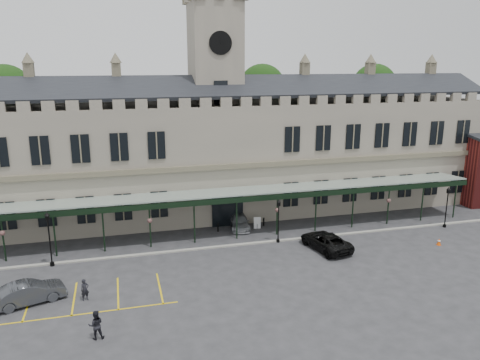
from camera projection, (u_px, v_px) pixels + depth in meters
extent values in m
plane|color=#2C2C2E|center=(259.00, 270.00, 37.44)|extent=(140.00, 140.00, 0.00)
cube|color=slate|center=(216.00, 158.00, 50.95)|extent=(60.00, 10.00, 12.00)
cube|color=brown|center=(227.00, 166.00, 46.05)|extent=(60.00, 0.35, 0.50)
cube|color=black|center=(221.00, 87.00, 46.69)|extent=(60.00, 4.77, 2.20)
cube|color=black|center=(211.00, 84.00, 51.37)|extent=(60.00, 4.77, 2.20)
cube|color=black|center=(228.00, 208.00, 47.18)|extent=(3.20, 0.18, 3.80)
cube|color=slate|center=(216.00, 112.00, 49.72)|extent=(5.00, 5.00, 22.00)
cylinder|color=silver|center=(220.00, 43.00, 45.60)|extent=(2.20, 0.12, 2.20)
cylinder|color=black|center=(221.00, 43.00, 45.54)|extent=(2.30, 0.04, 2.30)
cube|color=black|center=(221.00, 95.00, 46.83)|extent=(1.40, 0.12, 2.80)
cube|color=#8C9E93|center=(232.00, 192.00, 44.86)|extent=(50.00, 4.00, 0.40)
cube|color=black|center=(237.00, 200.00, 43.05)|extent=(50.00, 0.18, 0.50)
cube|color=gray|center=(241.00, 244.00, 42.57)|extent=(60.00, 0.40, 0.12)
cylinder|color=#332314|center=(13.00, 153.00, 53.88)|extent=(0.70, 0.70, 12.00)
sphere|color=black|center=(6.00, 91.00, 52.16)|extent=(6.00, 6.00, 6.00)
cylinder|color=#332314|center=(262.00, 142.00, 61.38)|extent=(0.70, 0.70, 12.00)
sphere|color=black|center=(262.00, 88.00, 59.66)|extent=(6.00, 6.00, 6.00)
cylinder|color=#332314|center=(371.00, 137.00, 65.38)|extent=(0.70, 0.70, 12.00)
sphere|color=black|center=(374.00, 86.00, 63.66)|extent=(6.00, 6.00, 6.00)
cylinder|color=black|center=(52.00, 264.00, 38.23)|extent=(0.36, 0.36, 0.30)
cylinder|color=black|center=(50.00, 243.00, 37.77)|extent=(0.12, 0.12, 3.98)
cube|color=black|center=(47.00, 218.00, 37.25)|extent=(0.28, 0.28, 0.40)
cone|color=black|center=(47.00, 214.00, 37.16)|extent=(0.44, 0.44, 0.30)
cylinder|color=black|center=(278.00, 241.00, 43.27)|extent=(0.32, 0.32, 0.27)
cylinder|color=black|center=(278.00, 224.00, 42.86)|extent=(0.11, 0.11, 3.55)
cube|color=black|center=(279.00, 204.00, 42.39)|extent=(0.25, 0.25, 0.35)
cone|color=black|center=(279.00, 201.00, 42.32)|extent=(0.39, 0.39, 0.27)
cylinder|color=black|center=(444.00, 226.00, 47.19)|extent=(0.32, 0.32, 0.27)
cylinder|color=black|center=(446.00, 210.00, 46.78)|extent=(0.11, 0.11, 3.61)
cube|color=black|center=(448.00, 191.00, 46.30)|extent=(0.25, 0.25, 0.36)
cone|color=black|center=(449.00, 188.00, 46.22)|extent=(0.40, 0.40, 0.27)
cube|color=#E34B07|center=(439.00, 245.00, 42.60)|extent=(0.34, 0.34, 0.04)
cone|color=#E34B07|center=(439.00, 242.00, 42.53)|extent=(0.39, 0.39, 0.62)
cylinder|color=silver|center=(439.00, 241.00, 42.51)|extent=(0.26, 0.26, 0.09)
cylinder|color=black|center=(257.00, 226.00, 46.76)|extent=(0.06, 0.06, 0.50)
cube|color=silver|center=(257.00, 223.00, 46.67)|extent=(0.69, 0.19, 1.20)
cylinder|color=black|center=(218.00, 227.00, 45.87)|extent=(0.16, 0.16, 0.88)
cylinder|color=black|center=(264.00, 222.00, 47.48)|extent=(0.15, 0.15, 0.85)
imported|color=#34363B|center=(29.00, 293.00, 32.19)|extent=(5.02, 3.12, 1.56)
imported|color=#989AA0|center=(239.00, 222.00, 46.90)|extent=(2.44, 4.66, 1.29)
imported|color=black|center=(326.00, 241.00, 41.50)|extent=(3.49, 5.82, 1.51)
imported|color=black|center=(85.00, 290.00, 32.57)|extent=(0.68, 0.58, 1.57)
imported|color=black|center=(96.00, 325.00, 27.99)|extent=(0.93, 0.75, 1.84)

